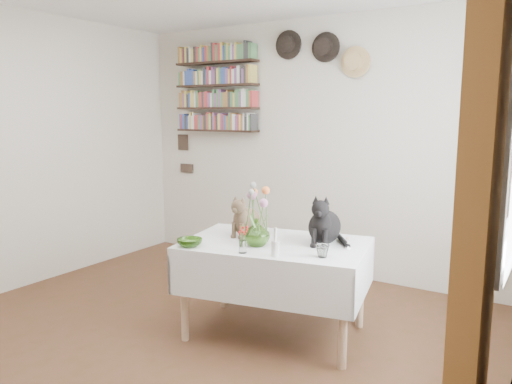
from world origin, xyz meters
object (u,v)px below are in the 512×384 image
Objects in this scene: dining_table at (275,265)px; tabby_cat at (247,214)px; black_cat at (325,218)px; flower_vase at (257,232)px; bookshelf_unit at (217,89)px.

dining_table is 4.50× the size of tabby_cat.
black_cat reaches higher than dining_table.
flower_vase is 0.19× the size of bookshelf_unit.
black_cat reaches higher than tabby_cat.
black_cat reaches higher than flower_vase.
dining_table is at bearing -42.10° from bookshelf_unit.
bookshelf_unit reaches higher than black_cat.
dining_table is 0.44m from tabby_cat.
flower_vase reaches higher than dining_table.
bookshelf_unit is at bearing 135.83° from black_cat.
tabby_cat is (-0.29, 0.07, 0.33)m from dining_table.
dining_table is 7.41× the size of flower_vase.
flower_vase is (-0.06, -0.15, 0.26)m from dining_table.
black_cat is 1.88× the size of flower_vase.
tabby_cat is at bearing -46.48° from bookshelf_unit.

